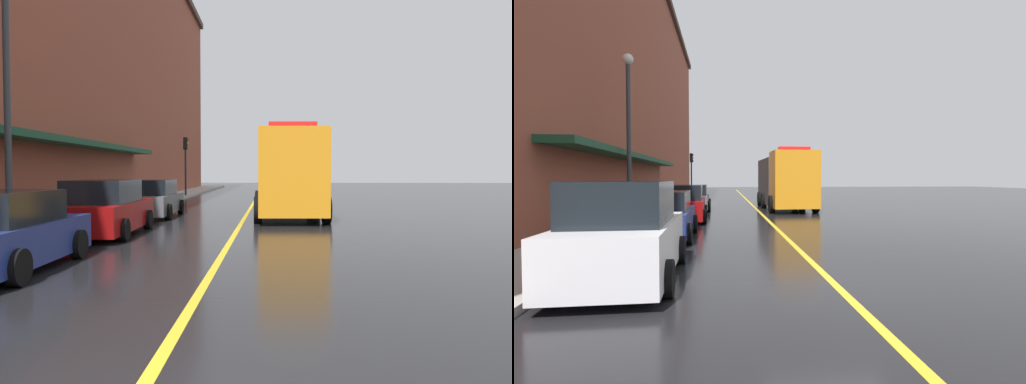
% 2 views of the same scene
% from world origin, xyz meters
% --- Properties ---
extents(ground_plane, '(112.00, 112.00, 0.00)m').
position_xyz_m(ground_plane, '(0.00, 25.00, 0.00)').
color(ground_plane, black).
extents(sidewalk_left, '(2.40, 70.00, 0.15)m').
position_xyz_m(sidewalk_left, '(-6.20, 25.00, 0.07)').
color(sidewalk_left, '#ADA8A0').
rests_on(sidewalk_left, ground).
extents(lane_center_stripe, '(0.16, 70.00, 0.01)m').
position_xyz_m(lane_center_stripe, '(0.00, 25.00, 0.00)').
color(lane_center_stripe, gold).
rests_on(lane_center_stripe, ground).
extents(brick_building_left, '(13.12, 64.00, 19.33)m').
position_xyz_m(brick_building_left, '(-13.38, 24.00, 9.67)').
color(brick_building_left, brown).
rests_on(brick_building_left, ground).
extents(parked_car_1, '(2.02, 4.32, 1.56)m').
position_xyz_m(parked_car_1, '(-4.01, 6.26, 0.74)').
color(parked_car_1, navy).
rests_on(parked_car_1, ground).
extents(parked_car_2, '(2.23, 4.91, 1.68)m').
position_xyz_m(parked_car_2, '(-3.93, 11.75, 0.79)').
color(parked_car_2, maroon).
rests_on(parked_car_2, ground).
extents(parked_car_3, '(2.12, 4.77, 1.58)m').
position_xyz_m(parked_car_3, '(-3.93, 17.84, 0.75)').
color(parked_car_3, '#595B60').
rests_on(parked_car_3, ground).
extents(utility_truck, '(3.02, 8.45, 3.74)m').
position_xyz_m(utility_truck, '(1.82, 18.23, 1.78)').
color(utility_truck, orange).
rests_on(utility_truck, ground).
extents(parking_meter_1, '(0.14, 0.18, 1.33)m').
position_xyz_m(parking_meter_1, '(-5.35, 16.92, 1.06)').
color(parking_meter_1, '#4C4C51').
rests_on(parking_meter_1, sidewalk_left).
extents(street_lamp_left, '(0.44, 0.44, 6.94)m').
position_xyz_m(street_lamp_left, '(-5.95, 10.00, 4.40)').
color(street_lamp_left, '#33383D').
rests_on(street_lamp_left, sidewalk_left).
extents(traffic_light_near, '(0.38, 0.36, 4.30)m').
position_xyz_m(traffic_light_near, '(-5.29, 33.55, 3.16)').
color(traffic_light_near, '#232326').
rests_on(traffic_light_near, sidewalk_left).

